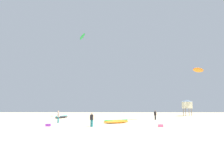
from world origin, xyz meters
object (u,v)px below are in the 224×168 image
Objects in this scene: lifeguard_tower at (187,104)px; person_foreground at (92,119)px; kite_grounded_near at (116,122)px; gear_bag at (161,126)px; cooler_box at (48,125)px; kite_aloft_2 at (82,37)px; person_left at (155,114)px; kite_grounded_mid at (62,117)px; person_midground at (58,116)px; kite_aloft_1 at (198,70)px.

person_foreground is at bearing -129.58° from lifeguard_tower.
kite_grounded_near reaches higher than gear_bag.
kite_aloft_2 reaches higher than cooler_box.
kite_grounded_near is at bearing -171.40° from person_left.
kite_grounded_near is 16.04m from kite_grounded_mid.
person_midground reaches higher than kite_grounded_mid.
person_left is at bearing -14.26° from kite_grounded_mid.
kite_grounded_near is 0.94× the size of kite_grounded_mid.
person_foreground is 15.22m from person_left.
kite_grounded_mid is 20.20m from kite_aloft_2.
cooler_box is at bearing -79.12° from kite_grounded_mid.
cooler_box is at bearing 61.65° from person_midground.
cooler_box is at bearing -90.04° from kite_aloft_2.
gear_bag is at bearing -124.91° from kite_aloft_1.
person_foreground is 0.40× the size of kite_grounded_near.
kite_aloft_2 is at bearing 122.22° from gear_bag.
kite_aloft_2 is (3.03, 4.98, 19.34)m from kite_grounded_mid.
person_left reaches higher than gear_bag.
person_foreground is at bearing -121.83° from kite_grounded_near.
cooler_box is at bearing -179.34° from person_left.
kite_grounded_near is at bearing 147.53° from person_midground.
person_foreground is at bearing -4.84° from cooler_box.
kite_grounded_near is (8.44, -0.23, -0.79)m from person_midground.
kite_grounded_mid is (-8.33, 16.14, -0.72)m from person_foreground.
person_midground is 0.42× the size of lifeguard_tower.
lifeguard_tower is 31.91m from kite_aloft_2.
person_left is 18.93m from kite_grounded_mid.
person_left is 25.96m from kite_aloft_2.
kite_grounded_mid is 1.06× the size of lifeguard_tower.
cooler_box is at bearing -136.37° from lifeguard_tower.
person_midground is 34.38m from lifeguard_tower.
kite_aloft_1 is (14.43, 20.68, 10.80)m from gear_bag.
person_left is 18.70m from lifeguard_tower.
person_foreground is 18.17m from kite_grounded_mid.
kite_grounded_near is 9.28m from cooler_box.
lifeguard_tower is (21.54, 26.05, 2.09)m from person_foreground.
kite_grounded_near is 27.39m from kite_aloft_1.
kite_aloft_1 is (30.81, 4.47, 10.72)m from kite_grounded_mid.
kite_grounded_mid reaches higher than gear_bag.
gear_bag is at bearing -57.78° from kite_aloft_2.
kite_aloft_1 is at bearing -80.18° from lifeguard_tower.
lifeguard_tower is at bearing -172.97° from person_midground.
lifeguard_tower reaches higher than person_midground.
person_left is 0.40× the size of lifeguard_tower.
person_left is 0.38× the size of kite_grounded_mid.
person_left is 0.40× the size of kite_aloft_2.
kite_grounded_near is 7.02m from gear_bag.
person_midground reaches higher than cooler_box.
kite_aloft_1 reaches higher than kite_grounded_mid.
cooler_box is 0.13× the size of kite_aloft_1.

